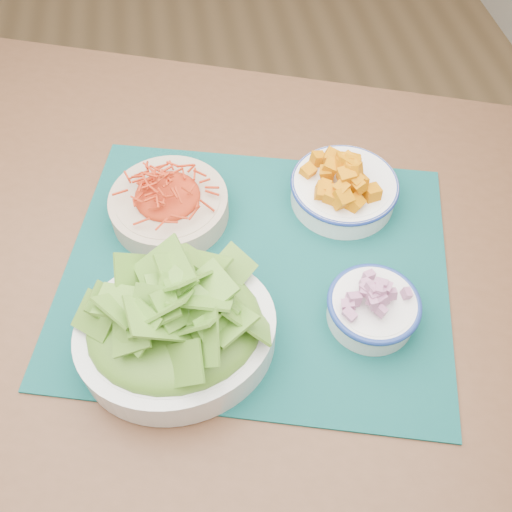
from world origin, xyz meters
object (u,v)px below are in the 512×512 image
at_px(squash_bowl, 345,183).
at_px(lettuce_bowl, 175,327).
at_px(placemat, 256,268).
at_px(carrot_bowl, 168,201).
at_px(table, 200,270).
at_px(onion_bowl, 373,306).

bearing_deg(squash_bowl, lettuce_bowl, -141.93).
distance_m(squash_bowl, lettuce_bowl, 0.37).
height_order(placemat, carrot_bowl, carrot_bowl).
height_order(table, onion_bowl, onion_bowl).
bearing_deg(onion_bowl, squash_bowl, 86.07).
bearing_deg(placemat, onion_bowl, -21.11).
bearing_deg(carrot_bowl, onion_bowl, -41.38).
height_order(squash_bowl, onion_bowl, squash_bowl).
relative_size(placemat, squash_bowl, 2.57).
distance_m(placemat, carrot_bowl, 0.18).
bearing_deg(placemat, lettuce_bowl, -121.71).
relative_size(table, lettuce_bowl, 5.31).
relative_size(squash_bowl, lettuce_bowl, 0.77).
distance_m(lettuce_bowl, onion_bowl, 0.28).
distance_m(placemat, onion_bowl, 0.19).
xyz_separation_m(table, placemat, (0.09, -0.07, 0.09)).
distance_m(placemat, squash_bowl, 0.21).
height_order(placemat, onion_bowl, onion_bowl).
height_order(placemat, lettuce_bowl, lettuce_bowl).
bearing_deg(onion_bowl, lettuce_bowl, -179.53).
relative_size(placemat, lettuce_bowl, 1.98).
relative_size(table, placemat, 2.68).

